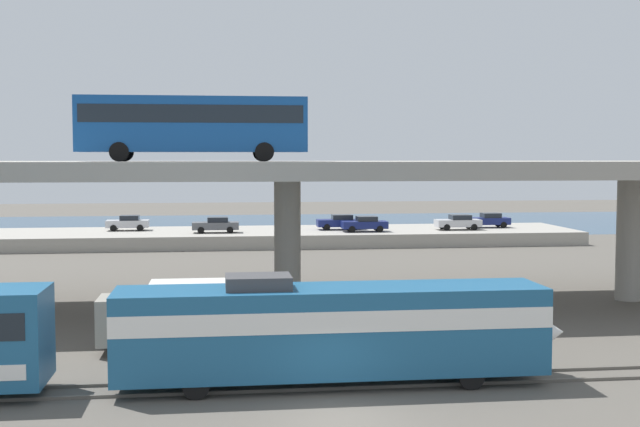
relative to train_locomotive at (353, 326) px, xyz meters
name	(u,v)px	position (x,y,z in m)	size (l,w,h in m)	color
ground_plane	(340,418)	(-1.08, -4.00, -2.19)	(260.00, 260.00, 0.00)	#565149
rail_strip_near	(327,389)	(-1.08, -0.75, -2.13)	(110.00, 0.12, 0.12)	#59544C
rail_strip_far	(322,378)	(-1.08, 0.75, -2.13)	(110.00, 0.12, 0.12)	#59544C
train_locomotive	(353,326)	(0.00, 0.00, 0.00)	(17.09, 3.04, 4.18)	#1E5984
highway_overpass	(287,175)	(-1.08, 16.00, 5.34)	(96.00, 12.56, 8.29)	#9E998E
transit_bus_on_overpass	(193,123)	(-6.22, 14.33, 8.16)	(12.00, 2.68, 3.40)	#14478C
service_truck_west	(183,314)	(-6.55, 6.22, -0.55)	(6.80, 2.46, 3.04)	#9E998C
pier_parking_lot	(257,237)	(-1.08, 51.00, -1.54)	(63.20, 11.88, 1.30)	#9E998E
parked_car_0	(216,225)	(-5.11, 49.05, -0.12)	(4.41, 1.83, 1.50)	#515459
parked_car_1	(458,222)	(18.85, 49.33, -0.11)	(4.45, 2.00, 1.50)	#B7B7BC
parked_car_2	(489,220)	(22.75, 51.50, -0.12)	(4.17, 1.91, 1.50)	navy
parked_car_3	(128,223)	(-13.71, 52.58, -0.12)	(4.10, 1.97, 1.50)	#B7B7BC
parked_car_4	(340,222)	(7.19, 50.96, -0.11)	(4.54, 1.97, 1.50)	navy
parked_car_5	(365,224)	(9.23, 48.42, -0.11)	(4.39, 2.00, 1.50)	navy
harbor_water	(248,225)	(-1.08, 74.00, -2.19)	(140.00, 36.00, 0.01)	navy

